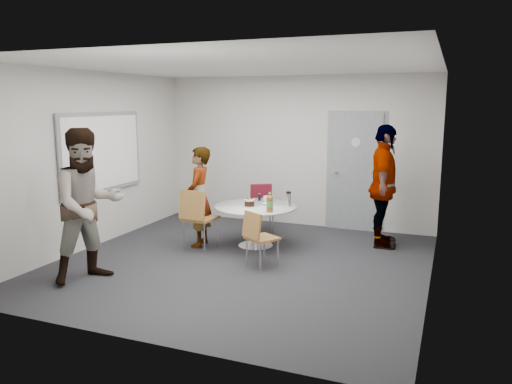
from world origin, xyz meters
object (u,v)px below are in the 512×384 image
at_px(chair_far, 262,203).
at_px(person_right, 383,186).
at_px(table, 257,211).
at_px(chair_near_right, 258,234).
at_px(person_main, 199,197).
at_px(door, 355,172).
at_px(chair_near_left, 197,213).
at_px(person_left, 88,205).
at_px(whiteboard, 102,152).

bearing_deg(chair_far, person_right, 146.75).
xyz_separation_m(table, chair_near_right, (0.37, -0.91, -0.10)).
distance_m(table, chair_far, 0.98).
relative_size(table, person_main, 0.81).
height_order(door, chair_near_left, door).
bearing_deg(table, chair_far, 106.70).
xyz_separation_m(person_main, person_left, (-0.56, -1.86, 0.18)).
bearing_deg(chair_near_left, whiteboard, -171.97).
relative_size(table, chair_near_right, 1.61).
distance_m(chair_near_left, chair_far, 1.53).
bearing_deg(door, whiteboard, -147.34).
distance_m(whiteboard, chair_near_right, 2.92).
height_order(chair_near_left, person_main, person_main).
bearing_deg(chair_far, whiteboard, 8.18).
bearing_deg(table, chair_near_right, -67.89).
height_order(whiteboard, person_left, whiteboard).
xyz_separation_m(whiteboard, table, (2.37, 0.62, -0.88)).
distance_m(chair_near_right, person_left, 2.22).
height_order(door, table, door).
xyz_separation_m(chair_far, person_main, (-0.59, -1.19, 0.28)).
distance_m(person_left, person_right, 4.32).
relative_size(table, person_right, 0.66).
relative_size(table, chair_far, 1.52).
distance_m(door, person_left, 4.60).
xyz_separation_m(chair_near_left, chair_far, (0.49, 1.45, -0.08)).
xyz_separation_m(table, chair_far, (-0.28, 0.94, -0.07)).
bearing_deg(person_right, person_left, 124.78).
distance_m(door, person_main, 2.82).
bearing_deg(person_right, door, 26.73).
xyz_separation_m(table, person_left, (-1.43, -2.11, 0.39)).
height_order(door, person_right, door).
relative_size(door, table, 1.68).
height_order(table, chair_far, table).
bearing_deg(door, person_right, -56.27).
relative_size(door, person_main, 1.36).
bearing_deg(chair_near_left, person_left, -107.98).
height_order(door, person_left, door).
distance_m(chair_near_right, person_main, 1.43).
distance_m(table, person_main, 0.93).
height_order(whiteboard, chair_near_left, whiteboard).
relative_size(chair_near_left, person_left, 0.49).
height_order(table, chair_near_left, chair_near_left).
relative_size(door, whiteboard, 1.12).
xyz_separation_m(chair_near_right, person_main, (-1.24, 0.65, 0.31)).
xyz_separation_m(chair_near_right, person_left, (-1.80, -1.21, 0.49)).
relative_size(table, chair_near_left, 1.33).
distance_m(whiteboard, chair_near_left, 1.82).
xyz_separation_m(whiteboard, person_right, (4.16, 1.38, -0.50)).
distance_m(chair_near_right, person_right, 2.25).
distance_m(whiteboard, person_right, 4.41).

